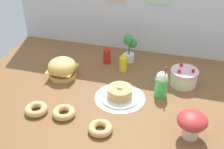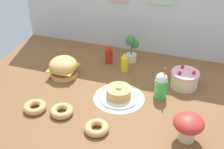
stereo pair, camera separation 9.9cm
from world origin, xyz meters
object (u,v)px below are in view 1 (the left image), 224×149
(ketchup_bottle, at_px, (107,55))
(cream_soda_cup, at_px, (161,84))
(pancake_stack, at_px, (120,93))
(burger, at_px, (62,68))
(potted_plant, at_px, (129,47))
(mushroom_stool, at_px, (192,123))
(donut_vanilla, at_px, (100,128))
(donut_chocolate, at_px, (64,112))
(donut_pink_glaze, at_px, (36,109))
(layer_cake, at_px, (184,77))
(mustard_bottle, at_px, (123,62))

(ketchup_bottle, bearing_deg, cream_soda_cup, -34.52)
(pancake_stack, bearing_deg, burger, 163.20)
(ketchup_bottle, bearing_deg, potted_plant, 25.28)
(mushroom_stool, bearing_deg, donut_vanilla, -168.85)
(donut_chocolate, bearing_deg, donut_vanilla, -16.05)
(burger, distance_m, donut_pink_glaze, 0.52)
(layer_cake, xyz_separation_m, mushroom_stool, (0.09, -0.63, 0.05))
(cream_soda_cup, distance_m, donut_vanilla, 0.65)
(burger, height_order, potted_plant, potted_plant)
(donut_chocolate, height_order, potted_plant, potted_plant)
(donut_pink_glaze, height_order, donut_vanilla, same)
(burger, height_order, donut_vanilla, burger)
(donut_pink_glaze, relative_size, mushroom_stool, 0.85)
(burger, relative_size, mushroom_stool, 1.21)
(cream_soda_cup, bearing_deg, donut_pink_glaze, -151.90)
(pancake_stack, height_order, donut_pink_glaze, pancake_stack)
(mustard_bottle, xyz_separation_m, mushroom_stool, (0.65, -0.71, 0.04))
(burger, distance_m, cream_soda_cup, 0.89)
(cream_soda_cup, bearing_deg, mushroom_stool, -58.23)
(pancake_stack, height_order, potted_plant, potted_plant)
(donut_vanilla, xyz_separation_m, potted_plant, (-0.03, 1.03, 0.13))
(layer_cake, height_order, cream_soda_cup, cream_soda_cup)
(layer_cake, relative_size, donut_vanilla, 1.34)
(mustard_bottle, bearing_deg, pancake_stack, -80.11)
(mushroom_stool, bearing_deg, potted_plant, 125.03)
(layer_cake, xyz_separation_m, cream_soda_cup, (-0.17, -0.21, 0.04))
(pancake_stack, height_order, mustard_bottle, mustard_bottle)
(layer_cake, bearing_deg, mushroom_stool, -81.68)
(donut_chocolate, distance_m, donut_vanilla, 0.33)
(burger, height_order, ketchup_bottle, ketchup_bottle)
(donut_pink_glaze, relative_size, potted_plant, 0.61)
(layer_cake, relative_size, mushroom_stool, 1.13)
(mustard_bottle, xyz_separation_m, donut_pink_glaze, (-0.49, -0.76, -0.06))
(ketchup_bottle, distance_m, donut_vanilla, 0.96)
(layer_cake, distance_m, potted_plant, 0.61)
(burger, xyz_separation_m, mushroom_stool, (1.15, -0.47, 0.04))
(cream_soda_cup, height_order, donut_pink_glaze, cream_soda_cup)
(donut_pink_glaze, bearing_deg, burger, 90.76)
(layer_cake, relative_size, ketchup_bottle, 1.25)
(burger, height_order, donut_chocolate, burger)
(layer_cake, height_order, potted_plant, potted_plant)
(potted_plant, height_order, mushroom_stool, potted_plant)
(cream_soda_cup, xyz_separation_m, mushroom_stool, (0.26, -0.42, 0.01))
(cream_soda_cup, xyz_separation_m, donut_pink_glaze, (-0.88, -0.47, -0.08))
(burger, distance_m, layer_cake, 1.07)
(donut_pink_glaze, relative_size, donut_chocolate, 1.00)
(donut_chocolate, relative_size, donut_vanilla, 1.00)
(burger, distance_m, pancake_stack, 0.60)
(donut_pink_glaze, bearing_deg, mustard_bottle, 57.13)
(potted_plant, xyz_separation_m, mushroom_stool, (0.64, -0.91, -0.03))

